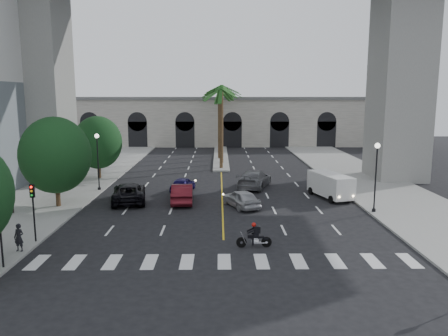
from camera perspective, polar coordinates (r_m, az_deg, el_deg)
ground at (r=25.35m, az=-0.01°, el=-10.86°), size 140.00×140.00×0.00m
sidewalk_left at (r=42.37m, az=-21.03°, el=-3.05°), size 8.00×100.00×0.15m
sidewalk_right at (r=42.57m, az=20.40°, el=-2.96°), size 8.00×100.00×0.15m
median at (r=62.37m, az=-0.42°, el=1.47°), size 2.00×24.00×0.20m
pier_building at (r=78.89m, az=-0.48°, el=6.20°), size 71.00×10.50×8.50m
palm_a at (r=51.76m, az=-0.38°, el=9.81°), size 3.20×3.20×10.30m
palm_b at (r=55.76m, az=-0.30°, el=10.08°), size 3.20×3.20×10.60m
palm_c at (r=59.76m, az=-0.61°, el=9.60°), size 3.20×3.20×10.10m
palm_d at (r=63.76m, az=-0.30°, el=10.25°), size 3.20×3.20×10.90m
palm_e at (r=67.76m, az=-0.54°, el=9.82°), size 3.20×3.20×10.40m
palm_f at (r=71.76m, az=-0.30°, el=10.02°), size 3.20×3.20×10.70m
street_tree_mid at (r=36.37m, az=-21.16°, el=1.58°), size 5.44×5.44×7.21m
street_tree_far at (r=47.75m, az=-16.16°, el=3.22°), size 5.04×5.04×6.68m
lamp_post_left_far at (r=41.66m, az=-16.16°, el=1.41°), size 0.40×0.40×5.35m
lamp_post_right at (r=34.30m, az=19.24°, el=-0.43°), size 0.40×0.40×5.35m
traffic_signal_near at (r=24.77m, az=-27.27°, el=-6.34°), size 0.25×0.18×3.65m
traffic_signal_far at (r=28.27m, az=-23.68°, el=-4.21°), size 0.25×0.18×3.65m
motorcycle_rider at (r=25.88m, az=4.08°, el=-8.86°), size 2.09×0.56×1.50m
car_a at (r=34.77m, az=2.27°, el=-3.98°), size 3.23×4.53×1.43m
car_b at (r=36.34m, az=-5.47°, el=-3.28°), size 1.97×4.97×1.61m
car_c at (r=37.24m, az=-12.31°, el=-3.16°), size 3.56×6.10×1.59m
car_d at (r=42.05m, az=3.99°, el=-1.46°), size 4.08×6.24×1.68m
car_e at (r=40.46m, az=-5.40°, el=-2.16°), size 2.38×4.18×1.34m
cargo_van at (r=38.77m, az=13.75°, el=-2.13°), size 3.17×5.30×2.12m
pedestrian_a at (r=27.28m, az=-25.21°, el=-8.22°), size 0.64×0.49×1.58m
pedestrian_b at (r=36.15m, az=-26.15°, el=-3.91°), size 1.02×0.88×1.78m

